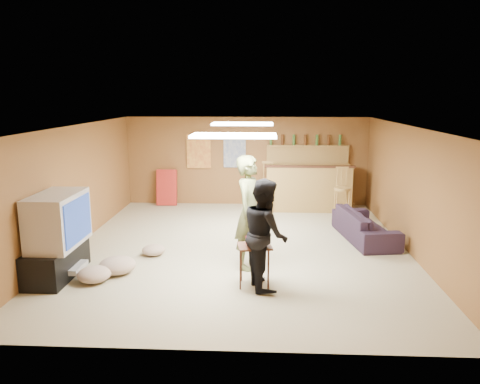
{
  "coord_description": "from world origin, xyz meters",
  "views": [
    {
      "loc": [
        0.42,
        -8.12,
        2.74
      ],
      "look_at": [
        0.0,
        0.2,
        1.0
      ],
      "focal_mm": 35.0,
      "sensor_mm": 36.0,
      "label": 1
    }
  ],
  "objects_px": {
    "bar_counter": "(308,188)",
    "sofa": "(365,225)",
    "tv_body": "(58,220)",
    "tray_table": "(255,265)",
    "person_olive": "(250,212)",
    "person_black": "(265,234)"
  },
  "relations": [
    {
      "from": "sofa",
      "to": "person_olive",
      "type": "bearing_deg",
      "value": 117.61
    },
    {
      "from": "bar_counter",
      "to": "tray_table",
      "type": "height_order",
      "value": "bar_counter"
    },
    {
      "from": "person_black",
      "to": "sofa",
      "type": "height_order",
      "value": "person_black"
    },
    {
      "from": "person_olive",
      "to": "tray_table",
      "type": "xyz_separation_m",
      "value": [
        0.09,
        -0.75,
        -0.6
      ]
    },
    {
      "from": "person_black",
      "to": "tray_table",
      "type": "height_order",
      "value": "person_black"
    },
    {
      "from": "bar_counter",
      "to": "tv_body",
      "type": "bearing_deg",
      "value": -133.0
    },
    {
      "from": "person_olive",
      "to": "person_black",
      "type": "bearing_deg",
      "value": -142.06
    },
    {
      "from": "person_black",
      "to": "tv_body",
      "type": "bearing_deg",
      "value": 72.36
    },
    {
      "from": "tv_body",
      "to": "person_black",
      "type": "distance_m",
      "value": 3.11
    },
    {
      "from": "tv_body",
      "to": "sofa",
      "type": "xyz_separation_m",
      "value": [
        5.03,
        2.15,
        -0.62
      ]
    },
    {
      "from": "tray_table",
      "to": "tv_body",
      "type": "bearing_deg",
      "value": 176.26
    },
    {
      "from": "bar_counter",
      "to": "person_black",
      "type": "relative_size",
      "value": 1.26
    },
    {
      "from": "tv_body",
      "to": "sofa",
      "type": "bearing_deg",
      "value": 23.13
    },
    {
      "from": "tv_body",
      "to": "person_olive",
      "type": "height_order",
      "value": "person_olive"
    },
    {
      "from": "sofa",
      "to": "tv_body",
      "type": "bearing_deg",
      "value": 104.49
    },
    {
      "from": "person_olive",
      "to": "tray_table",
      "type": "distance_m",
      "value": 0.97
    },
    {
      "from": "tray_table",
      "to": "person_olive",
      "type": "bearing_deg",
      "value": 97.1
    },
    {
      "from": "sofa",
      "to": "tray_table",
      "type": "distance_m",
      "value": 3.13
    },
    {
      "from": "person_black",
      "to": "sofa",
      "type": "relative_size",
      "value": 0.84
    },
    {
      "from": "bar_counter",
      "to": "sofa",
      "type": "distance_m",
      "value": 2.48
    },
    {
      "from": "sofa",
      "to": "tray_table",
      "type": "xyz_separation_m",
      "value": [
        -2.08,
        -2.34,
        0.03
      ]
    },
    {
      "from": "person_black",
      "to": "sofa",
      "type": "bearing_deg",
      "value": -53.14
    }
  ]
}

